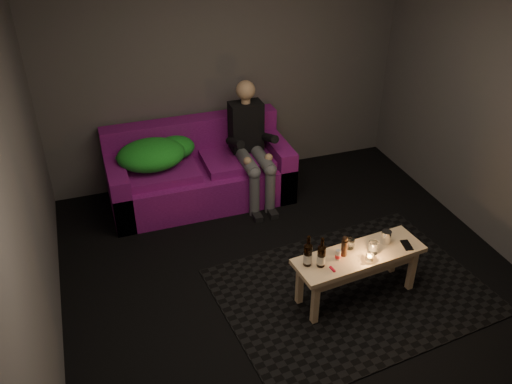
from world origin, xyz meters
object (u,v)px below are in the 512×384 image
at_px(beer_bottle_b, 321,256).
at_px(steel_cup, 386,237).
at_px(person, 251,142).
at_px(beer_bottle_a, 308,254).
at_px(sofa, 199,173).
at_px(coffee_table, 359,261).

relative_size(beer_bottle_b, steel_cup, 2.37).
height_order(beer_bottle_b, steel_cup, beer_bottle_b).
xyz_separation_m(person, beer_bottle_a, (-0.13, -1.82, -0.10)).
bearing_deg(steel_cup, sofa, 120.87).
xyz_separation_m(sofa, beer_bottle_b, (0.51, -2.02, 0.26)).
height_order(coffee_table, steel_cup, steel_cup).
bearing_deg(beer_bottle_b, beer_bottle_a, 153.54).
distance_m(person, beer_bottle_b, 1.87).
bearing_deg(steel_cup, beer_bottle_b, -171.35).
bearing_deg(beer_bottle_b, sofa, 104.02).
height_order(person, coffee_table, person).
bearing_deg(beer_bottle_a, steel_cup, 3.92).
bearing_deg(sofa, beer_bottle_b, -75.98).
bearing_deg(beer_bottle_a, sofa, 101.73).
height_order(sofa, steel_cup, sofa).
distance_m(beer_bottle_b, steel_cup, 0.65).
bearing_deg(beer_bottle_b, steel_cup, 8.65).
bearing_deg(person, beer_bottle_b, -91.19).
distance_m(sofa, coffee_table, 2.17).
distance_m(sofa, steel_cup, 2.25).
relative_size(beer_bottle_a, beer_bottle_b, 1.03).
relative_size(coffee_table, beer_bottle_a, 4.15).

